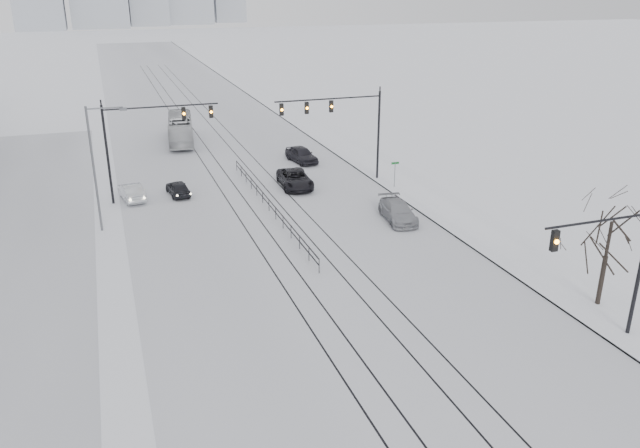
% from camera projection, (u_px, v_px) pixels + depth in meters
% --- Properties ---
extents(road, '(22.00, 260.00, 0.02)m').
position_uv_depth(road, '(205.00, 131.00, 75.43)').
color(road, silver).
rests_on(road, ground).
extents(sidewalk_east, '(5.00, 260.00, 0.16)m').
position_uv_depth(sidewalk_east, '(311.00, 123.00, 79.55)').
color(sidewalk_east, white).
rests_on(sidewalk_east, ground).
extents(curb, '(0.10, 260.00, 0.12)m').
position_uv_depth(curb, '(293.00, 125.00, 78.81)').
color(curb, gray).
rests_on(curb, ground).
extents(tram_rails, '(5.30, 180.00, 0.01)m').
position_uv_depth(tram_rails, '(241.00, 176.00, 57.80)').
color(tram_rails, black).
rests_on(tram_rails, ground).
extents(traffic_mast_near, '(6.10, 0.37, 7.00)m').
position_uv_depth(traffic_mast_near, '(617.00, 258.00, 29.53)').
color(traffic_mast_near, black).
rests_on(traffic_mast_near, ground).
extents(traffic_mast_ne, '(9.60, 0.37, 8.00)m').
position_uv_depth(traffic_mast_ne, '(344.00, 119.00, 53.83)').
color(traffic_mast_ne, black).
rests_on(traffic_mast_ne, ground).
extents(traffic_mast_nw, '(9.10, 0.37, 8.00)m').
position_uv_depth(traffic_mast_nw, '(144.00, 133.00, 49.66)').
color(traffic_mast_nw, black).
rests_on(traffic_mast_nw, ground).
extents(street_light_west, '(2.73, 0.25, 9.00)m').
position_uv_depth(street_light_west, '(97.00, 160.00, 43.38)').
color(street_light_west, '#595B60').
rests_on(street_light_west, ground).
extents(bare_tree, '(4.40, 4.40, 6.10)m').
position_uv_depth(bare_tree, '(610.00, 231.00, 32.94)').
color(bare_tree, black).
rests_on(bare_tree, ground).
extents(median_fence, '(0.06, 24.00, 1.00)m').
position_uv_depth(median_fence, '(269.00, 205.00, 48.81)').
color(median_fence, black).
rests_on(median_fence, ground).
extents(street_sign, '(0.70, 0.06, 2.40)m').
position_uv_depth(street_sign, '(395.00, 171.00, 53.81)').
color(street_sign, '#595B60').
rests_on(street_sign, ground).
extents(sedan_sb_inner, '(1.91, 3.90, 1.28)m').
position_uv_depth(sedan_sb_inner, '(178.00, 188.00, 52.38)').
color(sedan_sb_inner, black).
rests_on(sedan_sb_inner, ground).
extents(sedan_sb_outer, '(2.16, 4.44, 1.40)m').
position_uv_depth(sedan_sb_outer, '(131.00, 192.00, 51.29)').
color(sedan_sb_outer, '#BABEC2').
rests_on(sedan_sb_outer, ground).
extents(sedan_nb_front, '(2.93, 5.61, 1.51)m').
position_uv_depth(sedan_nb_front, '(295.00, 179.00, 54.46)').
color(sedan_nb_front, black).
rests_on(sedan_nb_front, ground).
extents(sedan_nb_right, '(2.67, 5.19, 1.44)m').
position_uv_depth(sedan_nb_right, '(398.00, 212.00, 46.78)').
color(sedan_nb_right, '#989A9F').
rests_on(sedan_nb_right, ground).
extents(sedan_nb_far, '(2.60, 4.85, 1.57)m').
position_uv_depth(sedan_nb_far, '(302.00, 155.00, 62.14)').
color(sedan_nb_far, black).
rests_on(sedan_nb_far, ground).
extents(box_truck, '(3.82, 11.08, 3.02)m').
position_uv_depth(box_truck, '(180.00, 129.00, 69.70)').
color(box_truck, '#B2B4B6').
rests_on(box_truck, ground).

